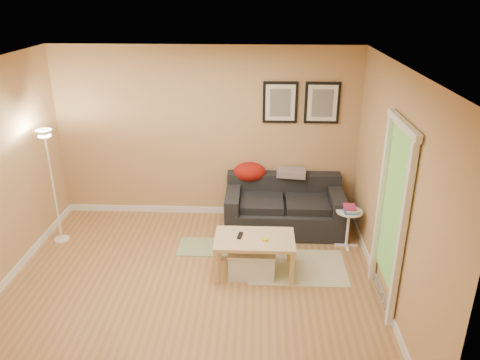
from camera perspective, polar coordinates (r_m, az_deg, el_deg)
The scene contains 23 objects.
floor at distance 5.78m, azimuth -5.97°, elevation -12.86°, with size 4.50×4.50×0.00m, color #AB7949.
ceiling at distance 4.77m, azimuth -7.26°, elevation 13.50°, with size 4.50×4.50×0.00m, color white.
wall_back at distance 7.00m, azimuth -4.11°, elevation 5.58°, with size 4.50×4.50×0.00m, color tan.
wall_front at distance 3.44m, azimuth -11.67°, elevation -14.38°, with size 4.50×4.50×0.00m, color tan.
wall_right at distance 5.28m, azimuth 18.33°, elevation -1.34°, with size 4.00×4.00×0.00m, color tan.
baseboard_back at distance 7.45m, azimuth -3.86°, elevation -3.67°, with size 4.50×0.02×0.10m, color white.
baseboard_left at distance 6.45m, azimuth -26.46°, elevation -10.75°, with size 0.02×4.00×0.10m, color white.
baseboard_right at distance 5.88m, azimuth 16.73°, elevation -12.55°, with size 0.02×4.00×0.10m, color white.
sofa at distance 6.87m, azimuth 5.42°, elevation -3.11°, with size 1.70×0.90×0.75m, color black, non-canonical shape.
red_throw at distance 6.99m, azimuth 1.19°, elevation 1.01°, with size 0.48×0.36×0.28m, color maroon, non-canonical shape.
plaid_throw at distance 6.97m, azimuth 6.32°, elevation 0.90°, with size 0.42×0.26×0.10m, color tan, non-canonical shape.
framed_print_left at distance 6.81m, azimuth 4.94°, elevation 9.43°, with size 0.50×0.04×0.60m, color black, non-canonical shape.
framed_print_right at distance 6.86m, azimuth 10.02°, elevation 9.27°, with size 0.50×0.04×0.60m, color black, non-canonical shape.
area_rug at distance 6.14m, azimuth 6.95°, elevation -10.50°, with size 1.25×0.85×0.01m, color beige.
green_runner at distance 6.54m, azimuth -4.43°, elevation -8.15°, with size 0.70×0.50×0.01m, color #668C4C.
coffee_table at distance 5.88m, azimuth 1.76°, elevation -9.16°, with size 0.98×0.60×0.49m, color #E1B689, non-canonical shape.
remote_control at distance 5.79m, azimuth 0.00°, elevation -6.80°, with size 0.05×0.16×0.02m, color black.
tape_roll at distance 5.70m, azimuth 3.06°, elevation -7.27°, with size 0.07×0.07×0.03m, color yellow.
storage_bin at distance 5.89m, azimuth 1.43°, elevation -9.91°, with size 0.58×0.42×0.36m, color white, non-canonical shape.
side_table at distance 6.59m, azimuth 13.03°, elevation -5.81°, with size 0.36×0.36×0.55m, color white, non-canonical shape.
book_stack at distance 6.44m, azimuth 13.32°, elevation -3.42°, with size 0.18×0.24×0.08m, color #316393, non-canonical shape.
floor_lamp at distance 6.84m, azimuth -21.81°, elevation -1.17°, with size 0.21×0.21×1.64m, color white, non-canonical shape.
doorway at distance 5.25m, azimuth 17.85°, elevation -4.74°, with size 0.12×1.01×2.13m, color white, non-canonical shape.
Camera 1 is at (0.79, -4.65, 3.34)m, focal length 34.91 mm.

